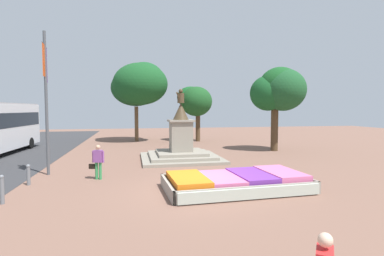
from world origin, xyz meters
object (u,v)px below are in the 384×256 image
(statue_monument, at_px, (181,146))
(flower_planter, at_px, (237,182))
(pedestrian_with_handbag, at_px, (98,160))
(kerb_bollard_north, at_px, (28,174))
(kerb_bollard_mid_b, at_px, (2,189))
(banner_pole, at_px, (46,96))

(statue_monument, bearing_deg, flower_planter, -81.99)
(statue_monument, height_order, pedestrian_with_handbag, statue_monument)
(kerb_bollard_north, bearing_deg, flower_planter, -15.98)
(statue_monument, bearing_deg, kerb_bollard_mid_b, -133.77)
(banner_pole, xyz_separation_m, kerb_bollard_mid_b, (-0.29, -4.53, -3.29))
(statue_monument, distance_m, banner_pole, 8.27)
(statue_monument, xyz_separation_m, banner_pole, (-7.05, -3.13, 2.99))
(kerb_bollard_mid_b, bearing_deg, flower_planter, 1.05)
(banner_pole, xyz_separation_m, pedestrian_with_handbag, (2.48, -1.45, -2.94))
(banner_pole, relative_size, pedestrian_with_handbag, 4.38)
(statue_monument, relative_size, banner_pole, 0.72)
(pedestrian_with_handbag, bearing_deg, statue_monument, 45.10)
(flower_planter, relative_size, statue_monument, 1.17)
(banner_pole, bearing_deg, kerb_bollard_mid_b, -93.63)
(statue_monument, relative_size, kerb_bollard_north, 5.59)
(kerb_bollard_mid_b, bearing_deg, statue_monument, 46.23)
(flower_planter, relative_size, banner_pole, 0.84)
(pedestrian_with_handbag, height_order, kerb_bollard_north, pedestrian_with_handbag)
(statue_monument, relative_size, pedestrian_with_handbag, 3.14)
(flower_planter, xyz_separation_m, banner_pole, (-8.11, 4.38, 3.52))
(statue_monument, xyz_separation_m, kerb_bollard_mid_b, (-7.34, -7.66, -0.31))
(kerb_bollard_north, bearing_deg, statue_monument, 34.90)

